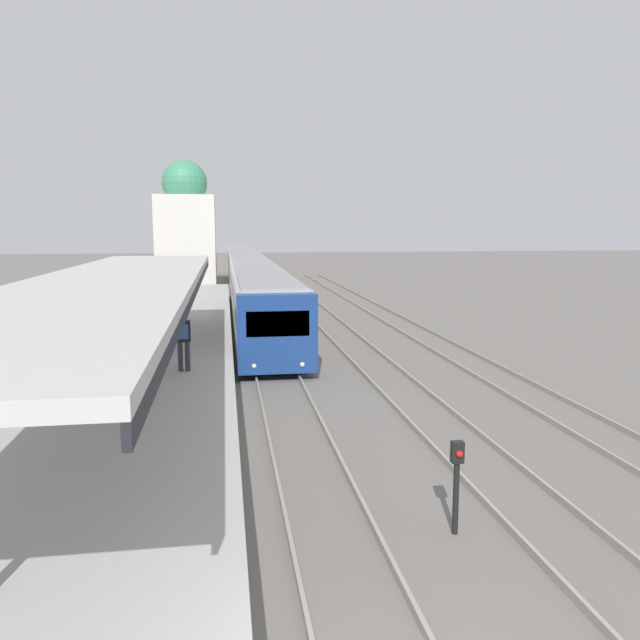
% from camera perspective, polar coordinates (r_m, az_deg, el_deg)
% --- Properties ---
extents(platform_canopy, '(4.00, 23.16, 2.82)m').
position_cam_1_polar(platform_canopy, '(16.49, -17.99, 3.38)').
color(platform_canopy, beige).
rests_on(platform_canopy, station_platform).
extents(person_on_platform, '(0.40, 0.40, 1.66)m').
position_cam_1_polar(person_on_platform, '(17.95, -12.40, -1.53)').
color(person_on_platform, '#2D2D33').
rests_on(person_on_platform, station_platform).
extents(train_near, '(2.66, 51.09, 3.01)m').
position_cam_1_polar(train_near, '(45.67, -6.58, 4.20)').
color(train_near, navy).
rests_on(train_near, ground_plane).
extents(signal_post_near, '(0.20, 0.21, 1.60)m').
position_cam_1_polar(signal_post_near, '(10.79, 12.39, -13.79)').
color(signal_post_near, black).
rests_on(signal_post_near, ground_plane).
extents(distant_domed_building, '(4.81, 4.81, 10.49)m').
position_cam_1_polar(distant_domed_building, '(53.55, -12.16, 8.14)').
color(distant_domed_building, silver).
rests_on(distant_domed_building, ground_plane).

